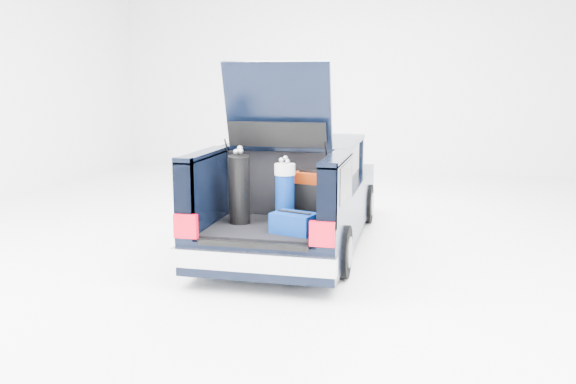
% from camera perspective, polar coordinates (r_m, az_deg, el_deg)
% --- Properties ---
extents(ground, '(14.00, 14.00, 0.00)m').
position_cam_1_polar(ground, '(8.57, 0.76, -4.80)').
color(ground, white).
rests_on(ground, ground).
extents(car, '(1.87, 4.65, 2.47)m').
position_cam_1_polar(car, '(8.52, 0.92, -0.24)').
color(car, black).
rests_on(car, ground).
extents(red_suitcase, '(0.41, 0.32, 0.61)m').
position_cam_1_polar(red_suitcase, '(7.25, 1.96, -0.43)').
color(red_suitcase, '#711C03').
rests_on(red_suitcase, car).
extents(black_golf_bag, '(0.31, 0.36, 0.90)m').
position_cam_1_polar(black_golf_bag, '(7.08, -4.57, 0.25)').
color(black_golf_bag, black).
rests_on(black_golf_bag, car).
extents(blue_golf_bag, '(0.26, 0.26, 0.80)m').
position_cam_1_polar(blue_golf_bag, '(7.05, -0.30, -0.12)').
color(blue_golf_bag, black).
rests_on(blue_golf_bag, car).
extents(blue_duffel, '(0.54, 0.43, 0.25)m').
position_cam_1_polar(blue_duffel, '(6.68, 0.57, -2.92)').
color(blue_duffel, navy).
rests_on(blue_duffel, car).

